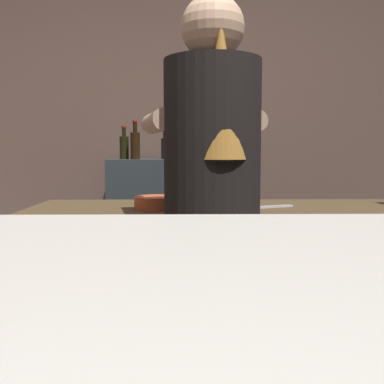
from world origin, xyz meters
The scene contains 10 objects.
wall_back centered at (0.00, 2.20, 1.35)m, with size 5.20×0.10×2.70m, color brown.
prep_counter centered at (0.35, 0.80, 0.45)m, with size 2.10×0.60×0.91m, color #4B3A24.
back_shelf centered at (-0.07, 1.92, 0.55)m, with size 0.91×0.36×1.10m, color #303A3F.
bartender centered at (0.10, 0.34, 0.98)m, with size 0.48×0.54×1.69m.
mixing_bowl centered at (-0.12, 0.72, 0.94)m, with size 0.20×0.20×0.06m, color #C65432.
chefs_knife centered at (0.38, 0.75, 0.91)m, with size 0.24×0.03×0.01m, color silver.
bottle_hot_sauce centered at (-0.14, 1.95, 1.19)m, with size 0.05×0.05×0.21m.
bottle_olive_oil centered at (-0.34, 1.86, 1.21)m, with size 0.07×0.07×0.26m.
bottle_vinegar centered at (-0.42, 1.93, 1.19)m, with size 0.06×0.06×0.23m.
bottle_soy centered at (-0.03, 1.97, 1.19)m, with size 0.06×0.06×0.21m.
Camera 1 is at (0.00, -1.23, 1.16)m, focal length 41.91 mm.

